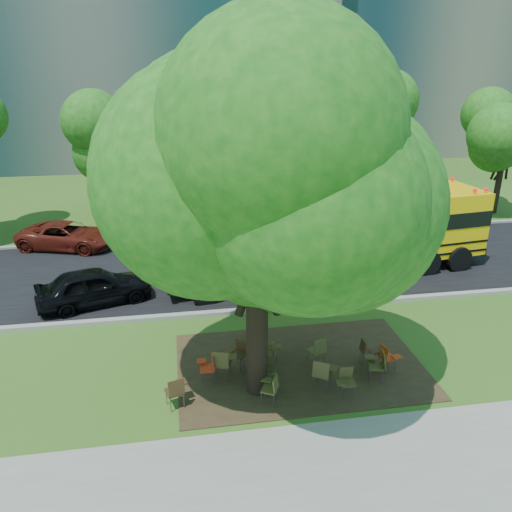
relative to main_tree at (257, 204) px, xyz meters
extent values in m
plane|color=#2F5A1C|center=(0.41, 1.47, -5.15)|extent=(160.00, 160.00, 0.00)
cube|color=gray|center=(0.41, -3.53, -5.13)|extent=(60.00, 4.00, 0.04)
cube|color=#382819|center=(1.41, 0.97, -5.14)|extent=(7.00, 4.50, 0.03)
cube|color=black|center=(0.41, 8.47, -5.13)|extent=(80.00, 8.00, 0.04)
cube|color=gray|center=(0.41, 4.47, -5.08)|extent=(80.00, 0.25, 0.14)
cube|color=gray|center=(0.41, 12.57, -5.08)|extent=(80.00, 0.25, 0.14)
cube|color=slate|center=(-7.59, 37.47, 5.85)|extent=(38.00, 16.00, 22.00)
cube|color=slate|center=(24.41, 39.47, 7.35)|extent=(30.00, 16.00, 25.00)
cylinder|color=black|center=(-4.59, 17.47, -3.40)|extent=(0.32, 0.32, 3.50)
sphere|color=#175D15|center=(-4.59, 17.47, -0.93)|extent=(4.80, 4.80, 4.80)
cylinder|color=black|center=(8.41, 15.47, -3.05)|extent=(0.38, 0.38, 4.20)
sphere|color=#175D15|center=(8.41, 15.47, -0.11)|extent=(5.60, 5.60, 5.60)
cylinder|color=black|center=(16.41, 14.47, -3.35)|extent=(0.34, 0.34, 3.60)
sphere|color=#175D15|center=(16.41, 14.47, -0.80)|extent=(5.00, 5.00, 5.00)
cylinder|color=black|center=(0.00, 0.00, -3.11)|extent=(0.56, 0.56, 4.08)
sphere|color=#175D15|center=(0.00, 0.00, 0.01)|extent=(7.20, 7.20, 7.20)
cube|color=yellow|center=(4.91, 7.47, -3.24)|extent=(12.09, 4.19, 2.64)
cube|color=black|center=(5.23, 7.51, -2.95)|extent=(11.45, 4.15, 0.65)
cube|color=yellow|center=(-1.64, 6.62, -4.08)|extent=(1.69, 2.53, 1.02)
cube|color=black|center=(4.91, 7.47, -3.92)|extent=(12.11, 4.22, 0.09)
cube|color=black|center=(4.91, 7.47, -4.31)|extent=(12.11, 4.22, 0.09)
cylinder|color=black|center=(-1.01, 5.35, -4.62)|extent=(1.11, 0.46, 1.08)
cylinder|color=black|center=(-1.35, 8.02, -4.62)|extent=(1.11, 0.46, 1.08)
cylinder|color=black|center=(8.17, 6.54, -4.62)|extent=(1.11, 0.46, 1.08)
cylinder|color=black|center=(7.83, 9.20, -4.62)|extent=(1.11, 0.46, 1.08)
cylinder|color=black|center=(9.67, 6.73, -4.62)|extent=(1.11, 0.46, 1.08)
cylinder|color=black|center=(9.32, 9.40, -4.62)|extent=(1.11, 0.46, 1.08)
cube|color=#3E2B16|center=(-2.16, -0.32, -4.70)|extent=(0.53, 0.52, 0.05)
cube|color=#3E2B16|center=(-2.10, -0.49, -4.47)|extent=(0.42, 0.21, 0.41)
cube|color=#3E2B16|center=(-1.96, -0.11, -4.57)|extent=(0.30, 0.34, 0.03)
cylinder|color=slate|center=(-2.37, -0.20, -4.92)|extent=(0.02, 0.02, 0.46)
cylinder|color=slate|center=(-1.94, -0.43, -4.92)|extent=(0.02, 0.02, 0.46)
cube|color=brown|center=(-0.85, 0.69, -4.66)|extent=(0.56, 0.54, 0.05)
cube|color=brown|center=(-0.91, 0.51, -4.42)|extent=(0.45, 0.22, 0.44)
cube|color=brown|center=(-0.56, 0.77, -4.53)|extent=(0.31, 0.36, 0.03)
cylinder|color=slate|center=(-0.98, 0.92, -4.91)|extent=(0.03, 0.03, 0.49)
cylinder|color=slate|center=(-0.73, 0.47, -4.91)|extent=(0.03, 0.03, 0.49)
cube|color=brown|center=(0.22, -0.56, -4.74)|extent=(0.50, 0.51, 0.05)
cube|color=brown|center=(0.37, -0.64, -4.53)|extent=(0.25, 0.37, 0.37)
cube|color=brown|center=(0.21, -0.31, -4.63)|extent=(0.32, 0.30, 0.03)
cylinder|color=slate|center=(0.01, -0.63, -4.95)|extent=(0.02, 0.02, 0.42)
cylinder|color=slate|center=(0.43, -0.49, -4.95)|extent=(0.02, 0.02, 0.42)
cube|color=#473F1F|center=(0.39, 0.29, -4.75)|extent=(0.40, 0.38, 0.04)
cube|color=#473F1F|center=(0.40, 0.45, -4.56)|extent=(0.36, 0.11, 0.36)
cube|color=#473F1F|center=(0.16, 0.18, -4.65)|extent=(0.21, 0.26, 0.03)
cylinder|color=slate|center=(0.53, 0.12, -4.95)|extent=(0.02, 0.02, 0.40)
cylinder|color=slate|center=(0.25, 0.45, -4.95)|extent=(0.02, 0.02, 0.40)
cube|color=#4F4222|center=(1.73, -0.20, -4.67)|extent=(0.61, 0.60, 0.05)
cube|color=#4F4222|center=(1.63, -0.36, -4.44)|extent=(0.42, 0.31, 0.43)
cube|color=#4F4222|center=(2.02, -0.20, -4.54)|extent=(0.36, 0.38, 0.03)
cylinder|color=slate|center=(1.66, 0.05, -4.91)|extent=(0.03, 0.03, 0.48)
cylinder|color=slate|center=(1.79, -0.45, -4.91)|extent=(0.03, 0.03, 0.48)
cube|color=#4C4421|center=(2.28, -0.62, -4.74)|extent=(0.41, 0.39, 0.05)
cube|color=#4C4421|center=(2.29, -0.45, -4.54)|extent=(0.37, 0.11, 0.37)
cube|color=#4C4421|center=(2.05, -0.73, -4.63)|extent=(0.22, 0.27, 0.03)
cylinder|color=slate|center=(2.43, -0.78, -4.95)|extent=(0.02, 0.02, 0.41)
cylinder|color=slate|center=(2.13, -0.45, -4.95)|extent=(0.02, 0.02, 0.41)
cube|color=#423F1C|center=(3.28, -0.08, -4.68)|extent=(0.50, 0.52, 0.05)
cube|color=#423F1C|center=(3.47, -0.12, -4.45)|extent=(0.19, 0.43, 0.42)
cube|color=#423F1C|center=(3.20, 0.20, -4.56)|extent=(0.34, 0.29, 0.03)
cylinder|color=slate|center=(3.07, -0.21, -4.92)|extent=(0.03, 0.03, 0.47)
cylinder|color=slate|center=(3.50, 0.05, -4.92)|extent=(0.03, 0.03, 0.47)
cube|color=#BF3D14|center=(3.81, 0.36, -4.74)|extent=(0.46, 0.47, 0.05)
cube|color=#BF3D14|center=(3.65, 0.32, -4.54)|extent=(0.18, 0.38, 0.37)
cube|color=#BF3D14|center=(3.99, 0.18, -4.63)|extent=(0.30, 0.26, 0.03)
cylinder|color=slate|center=(3.92, 0.55, -4.95)|extent=(0.02, 0.02, 0.41)
cylinder|color=slate|center=(3.70, 0.17, -4.95)|extent=(0.02, 0.02, 0.41)
cube|color=red|center=(-1.28, 0.62, -4.73)|extent=(0.39, 0.40, 0.05)
cube|color=red|center=(-1.11, 0.62, -4.52)|extent=(0.10, 0.38, 0.38)
cube|color=red|center=(-1.41, 0.85, -4.62)|extent=(0.27, 0.21, 0.03)
cylinder|color=slate|center=(-1.44, 0.46, -4.94)|extent=(0.02, 0.02, 0.42)
cylinder|color=slate|center=(-1.12, 0.78, -4.94)|extent=(0.02, 0.02, 0.42)
cube|color=#4D321B|center=(-0.34, 1.14, -4.72)|extent=(0.56, 0.56, 0.05)
cube|color=#4D321B|center=(-0.23, 1.27, -4.51)|extent=(0.35, 0.32, 0.39)
cube|color=#4D321B|center=(-0.61, 1.19, -4.61)|extent=(0.34, 0.34, 0.03)
cylinder|color=slate|center=(-0.33, 0.91, -4.94)|extent=(0.02, 0.02, 0.43)
cylinder|color=slate|center=(-0.36, 1.37, -4.94)|extent=(0.02, 0.02, 0.43)
cube|color=#4E4A22|center=(0.61, 1.39, -4.69)|extent=(0.45, 0.47, 0.05)
cube|color=#4E4A22|center=(0.42, 1.37, -4.47)|extent=(0.13, 0.42, 0.41)
cube|color=#4E4A22|center=(0.77, 1.15, -4.57)|extent=(0.31, 0.25, 0.03)
cylinder|color=slate|center=(0.76, 1.58, -4.92)|extent=(0.02, 0.02, 0.46)
cylinder|color=slate|center=(0.45, 1.20, -4.92)|extent=(0.02, 0.02, 0.46)
cube|color=brown|center=(1.89, 0.96, -4.70)|extent=(0.53, 0.52, 0.05)
cube|color=brown|center=(1.95, 0.78, -4.48)|extent=(0.42, 0.22, 0.41)
cube|color=brown|center=(2.08, 1.17, -4.58)|extent=(0.30, 0.34, 0.03)
cylinder|color=slate|center=(1.68, 1.07, -4.93)|extent=(0.02, 0.02, 0.46)
cylinder|color=slate|center=(2.11, 0.84, -4.93)|extent=(0.02, 0.02, 0.46)
cube|color=#3F2616|center=(3.36, 0.74, -4.74)|extent=(0.38, 0.39, 0.05)
cube|color=#3F2616|center=(3.20, 0.74, -4.54)|extent=(0.10, 0.37, 0.37)
cube|color=#3F2616|center=(3.48, 0.51, -4.64)|extent=(0.26, 0.21, 0.03)
cylinder|color=slate|center=(3.52, 0.89, -4.95)|extent=(0.02, 0.02, 0.41)
cylinder|color=slate|center=(3.20, 0.59, -4.95)|extent=(0.02, 0.02, 0.41)
imported|color=black|center=(-4.92, 6.04, -4.47)|extent=(4.32, 2.76, 1.37)
imported|color=#59180F|center=(-6.97, 12.27, -4.53)|extent=(4.91, 3.33, 1.25)
camera|label=1|loc=(-1.83, -10.97, 3.03)|focal=35.00mm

